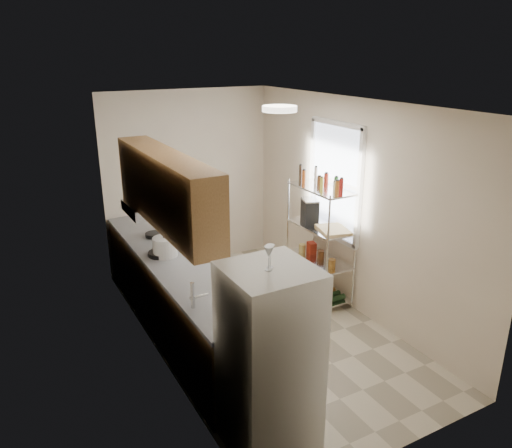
{
  "coord_description": "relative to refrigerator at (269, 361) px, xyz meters",
  "views": [
    {
      "loc": [
        -2.57,
        -4.49,
        3.11
      ],
      "look_at": [
        0.04,
        0.25,
        1.21
      ],
      "focal_mm": 35.0,
      "sensor_mm": 36.0,
      "label": 1
    }
  ],
  "objects": [
    {
      "name": "cutting_board",
      "position": [
        1.9,
        1.7,
        0.23
      ],
      "size": [
        0.43,
        0.5,
        0.03
      ],
      "primitive_type": "cube",
      "rotation": [
        0.0,
        0.0,
        -0.26
      ],
      "color": "tan",
      "rests_on": "bakers_rack"
    },
    {
      "name": "window",
      "position": [
        2.1,
        1.97,
        0.75
      ],
      "size": [
        0.06,
        1.0,
        1.46
      ],
      "primitive_type": "cube",
      "color": "white",
      "rests_on": "room"
    },
    {
      "name": "frying_pan_large",
      "position": [
        -0.13,
        2.23,
        0.12
      ],
      "size": [
        0.36,
        0.36,
        0.05
      ],
      "primitive_type": "cylinder",
      "rotation": [
        0.0,
        0.0,
        0.39
      ],
      "color": "black",
      "rests_on": "counter_run"
    },
    {
      "name": "counter_run",
      "position": [
        -0.05,
        2.06,
        -0.35
      ],
      "size": [
        0.63,
        3.51,
        0.9
      ],
      "color": "#AB7D49",
      "rests_on": "ground"
    },
    {
      "name": "refrigerator",
      "position": [
        0.0,
        0.0,
        0.0
      ],
      "size": [
        0.66,
        0.66,
        1.6
      ],
      "primitive_type": "cube",
      "color": "white",
      "rests_on": "ground"
    },
    {
      "name": "range_hood",
      "position": [
        -0.13,
        2.52,
        0.59
      ],
      "size": [
        0.5,
        0.6,
        0.12
      ],
      "primitive_type": "cube",
      "color": "#B7BABC",
      "rests_on": "room"
    },
    {
      "name": "upper_cabinets",
      "position": [
        -0.18,
        1.72,
        1.01
      ],
      "size": [
        0.33,
        2.2,
        0.72
      ],
      "primitive_type": "cube",
      "color": "#AB7D49",
      "rests_on": "room"
    },
    {
      "name": "storage_bag",
      "position": [
        1.89,
        2.13,
        -0.16
      ],
      "size": [
        0.12,
        0.15,
        0.15
      ],
      "primitive_type": "cube",
      "rotation": [
        0.0,
        0.0,
        -0.21
      ],
      "color": "maroon",
      "rests_on": "bakers_rack"
    },
    {
      "name": "wine_glass_b",
      "position": [
        -0.03,
        -0.02,
        0.89
      ],
      "size": [
        0.07,
        0.07,
        0.18
      ],
      "primitive_type": null,
      "color": "silver",
      "rests_on": "refrigerator"
    },
    {
      "name": "rice_cooker",
      "position": [
        -0.08,
        2.19,
        0.21
      ],
      "size": [
        0.27,
        0.27,
        0.22
      ],
      "primitive_type": "cylinder",
      "color": "silver",
      "rests_on": "counter_run"
    },
    {
      "name": "espresso_machine",
      "position": [
        1.83,
        2.11,
        0.37
      ],
      "size": [
        0.26,
        0.31,
        0.31
      ],
      "primitive_type": "cube",
      "rotation": [
        0.0,
        0.0,
        -0.34
      ],
      "color": "black",
      "rests_on": "bakers_rack"
    },
    {
      "name": "frying_pan_small",
      "position": [
        0.0,
        2.86,
        0.12
      ],
      "size": [
        0.29,
        0.29,
        0.05
      ],
      "primitive_type": "cylinder",
      "rotation": [
        0.0,
        0.0,
        0.39
      ],
      "color": "black",
      "rests_on": "counter_run"
    },
    {
      "name": "ceiling_dome",
      "position": [
        0.87,
        1.32,
        1.77
      ],
      "size": [
        0.34,
        0.34,
        0.05
      ],
      "primitive_type": "cylinder",
      "color": "white",
      "rests_on": "room"
    },
    {
      "name": "room",
      "position": [
        0.87,
        1.62,
        0.5
      ],
      "size": [
        2.52,
        4.42,
        2.62
      ],
      "color": "beige",
      "rests_on": "ground"
    },
    {
      "name": "wine_glass_a",
      "position": [
        0.01,
        0.01,
        0.89
      ],
      "size": [
        0.06,
        0.06,
        0.18
      ],
      "primitive_type": null,
      "color": "silver",
      "rests_on": "refrigerator"
    },
    {
      "name": "bakers_rack",
      "position": [
        1.88,
        1.92,
        0.31
      ],
      "size": [
        0.45,
        0.9,
        1.73
      ],
      "color": "silver",
      "rests_on": "ground"
    }
  ]
}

